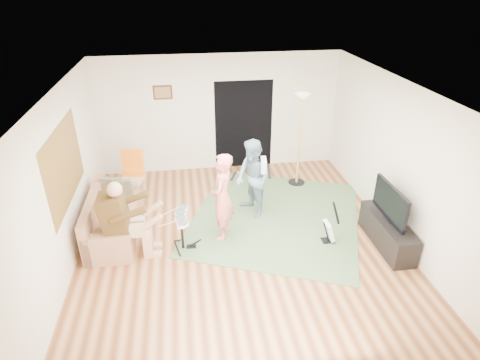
% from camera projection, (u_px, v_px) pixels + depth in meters
% --- Properties ---
extents(floor, '(6.00, 6.00, 0.00)m').
position_uv_depth(floor, '(239.00, 238.00, 7.18)').
color(floor, brown).
rests_on(floor, ground).
extents(walls, '(5.50, 6.00, 2.70)m').
position_uv_depth(walls, '(239.00, 171.00, 6.56)').
color(walls, silver).
rests_on(walls, floor).
extents(ceiling, '(6.00, 6.00, 0.00)m').
position_uv_depth(ceiling, '(239.00, 89.00, 5.94)').
color(ceiling, white).
rests_on(ceiling, walls).
extents(window_blinds, '(0.00, 2.05, 2.05)m').
position_uv_depth(window_blinds, '(64.00, 165.00, 6.28)').
color(window_blinds, olive).
rests_on(window_blinds, walls).
extents(doorway, '(2.10, 0.00, 2.10)m').
position_uv_depth(doorway, '(244.00, 125.00, 9.39)').
color(doorway, black).
rests_on(doorway, walls).
extents(picture_frame, '(0.42, 0.03, 0.32)m').
position_uv_depth(picture_frame, '(163.00, 92.00, 8.76)').
color(picture_frame, '#3F2314').
rests_on(picture_frame, walls).
extents(area_rug, '(4.10, 4.24, 0.02)m').
position_uv_depth(area_rug, '(276.00, 217.00, 7.79)').
color(area_rug, '#49683F').
rests_on(area_rug, floor).
extents(sofa, '(0.79, 1.91, 0.77)m').
position_uv_depth(sofa, '(110.00, 221.00, 7.20)').
color(sofa, '#A77453').
rests_on(sofa, floor).
extents(drummer, '(0.89, 0.50, 1.36)m').
position_uv_depth(drummer, '(128.00, 227.00, 6.55)').
color(drummer, '#4D3515').
rests_on(drummer, sofa).
extents(drum_kit, '(0.38, 0.68, 0.70)m').
position_uv_depth(drum_kit, '(182.00, 234.00, 6.77)').
color(drum_kit, black).
rests_on(drum_kit, floor).
extents(singer, '(0.54, 0.67, 1.60)m').
position_uv_depth(singer, '(222.00, 197.00, 6.88)').
color(singer, '#ED7367').
rests_on(singer, floor).
extents(microphone, '(0.06, 0.06, 0.24)m').
position_uv_depth(microphone, '(234.00, 176.00, 6.72)').
color(microphone, black).
rests_on(microphone, singer).
extents(guitarist, '(0.82, 0.91, 1.54)m').
position_uv_depth(guitarist, '(253.00, 179.00, 7.56)').
color(guitarist, '#6D8CA0').
rests_on(guitarist, floor).
extents(guitar_held, '(0.20, 0.61, 0.26)m').
position_uv_depth(guitar_held, '(263.00, 165.00, 7.46)').
color(guitar_held, white).
rests_on(guitar_held, guitarist).
extents(guitar_spare, '(0.29, 0.26, 0.81)m').
position_uv_depth(guitar_spare, '(329.00, 231.00, 6.99)').
color(guitar_spare, black).
rests_on(guitar_spare, floor).
extents(torchiere_lamp, '(0.37, 0.37, 2.05)m').
position_uv_depth(torchiere_lamp, '(301.00, 124.00, 8.41)').
color(torchiere_lamp, black).
rests_on(torchiere_lamp, floor).
extents(dining_chair, '(0.54, 0.56, 1.07)m').
position_uv_depth(dining_chair, '(132.00, 184.00, 8.22)').
color(dining_chair, tan).
rests_on(dining_chair, floor).
extents(tv_cabinet, '(0.40, 1.40, 0.50)m').
position_uv_depth(tv_cabinet, '(387.00, 232.00, 6.91)').
color(tv_cabinet, black).
rests_on(tv_cabinet, floor).
extents(television, '(0.06, 1.03, 0.58)m').
position_uv_depth(television, '(390.00, 203.00, 6.63)').
color(television, black).
rests_on(television, tv_cabinet).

